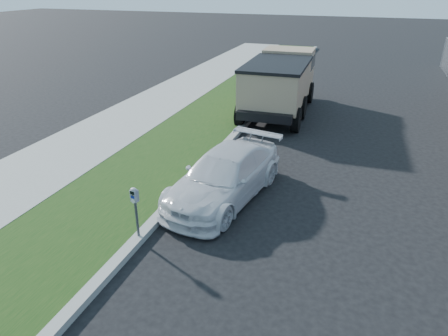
% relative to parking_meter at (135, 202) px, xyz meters
% --- Properties ---
extents(ground, '(120.00, 120.00, 0.00)m').
position_rel_parking_meter_xyz_m(ground, '(2.60, 1.08, -0.97)').
color(ground, black).
rests_on(ground, ground).
extents(streetside, '(6.12, 50.00, 0.15)m').
position_rel_parking_meter_xyz_m(streetside, '(-2.97, 3.08, -0.90)').
color(streetside, gray).
rests_on(streetside, ground).
extents(parking_meter, '(0.18, 0.14, 1.18)m').
position_rel_parking_meter_xyz_m(parking_meter, '(0.00, 0.00, 0.00)').
color(parking_meter, '#3F4247').
rests_on(parking_meter, ground).
extents(white_wagon, '(2.40, 4.42, 1.21)m').
position_rel_parking_meter_xyz_m(white_wagon, '(1.07, 2.48, -0.36)').
color(white_wagon, silver).
rests_on(white_wagon, ground).
extents(dump_truck, '(2.52, 5.98, 2.32)m').
position_rel_parking_meter_xyz_m(dump_truck, '(0.83, 10.25, 0.33)').
color(dump_truck, black).
rests_on(dump_truck, ground).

